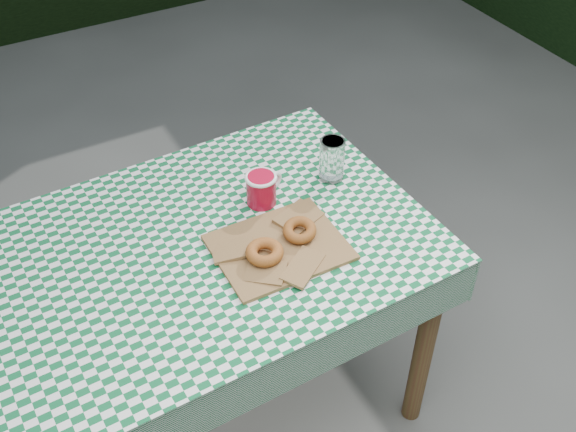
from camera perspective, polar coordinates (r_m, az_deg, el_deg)
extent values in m
plane|color=#494A45|center=(2.49, -7.93, -13.61)|extent=(60.00, 60.00, 0.00)
cube|color=brown|center=(2.12, -6.89, -10.05)|extent=(1.27, 0.87, 0.75)
cube|color=#0E5B2F|center=(1.84, -7.83, -2.74)|extent=(1.29, 0.89, 0.01)
cube|color=#996B42|center=(1.82, -0.74, -2.53)|extent=(0.34, 0.28, 0.02)
torus|color=#A35D21|center=(1.77, -1.96, -3.03)|extent=(0.11, 0.11, 0.03)
torus|color=brown|center=(1.83, 0.97, -1.19)|extent=(0.13, 0.13, 0.03)
cylinder|color=white|center=(2.01, 3.67, 4.71)|extent=(0.07, 0.07, 0.13)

